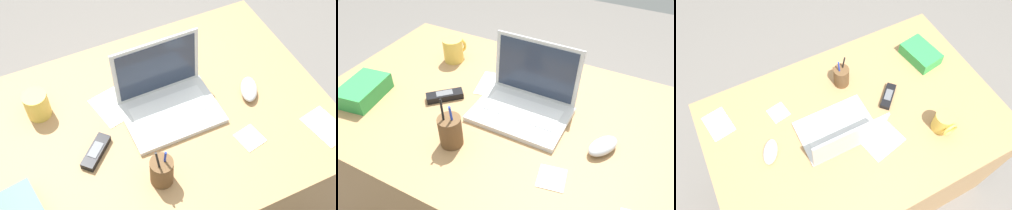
# 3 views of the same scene
# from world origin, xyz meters

# --- Properties ---
(desk) EXTENTS (1.31, 0.86, 0.73)m
(desk) POSITION_xyz_m (0.00, 0.00, 0.37)
(desk) COLOR #A87C4F
(desk) RESTS_ON ground
(laptop) EXTENTS (0.33, 0.26, 0.23)m
(laptop) POSITION_xyz_m (0.10, 0.04, 0.78)
(laptop) COLOR silver
(laptop) RESTS_ON desk
(computer_mouse) EXTENTS (0.10, 0.13, 0.04)m
(computer_mouse) POSITION_xyz_m (0.40, -0.03, 0.75)
(computer_mouse) COLOR silver
(computer_mouse) RESTS_ON desk
(coffee_mug_white) EXTENTS (0.08, 0.09, 0.10)m
(coffee_mug_white) POSITION_xyz_m (-0.31, 0.20, 0.78)
(coffee_mug_white) COLOR #E0BC4C
(coffee_mug_white) RESTS_ON desk
(cordless_phone) EXTENTS (0.13, 0.12, 0.03)m
(cordless_phone) POSITION_xyz_m (-0.19, -0.04, 0.74)
(cordless_phone) COLOR black
(cordless_phone) RESTS_ON desk
(pen_holder) EXTENTS (0.07, 0.07, 0.17)m
(pen_holder) POSITION_xyz_m (-0.03, -0.21, 0.79)
(pen_holder) COLOR brown
(pen_holder) RESTS_ON desk
(snack_bag) EXTENTS (0.15, 0.20, 0.06)m
(snack_bag) POSITION_xyz_m (-0.45, -0.17, 0.76)
(snack_bag) COLOR green
(snack_bag) RESTS_ON desk
(paper_note_near_laptop) EXTENTS (0.09, 0.10, 0.00)m
(paper_note_near_laptop) POSITION_xyz_m (0.30, -0.20, 0.73)
(paper_note_near_laptop) COLOR white
(paper_note_near_laptop) RESTS_ON desk
(paper_note_left) EXTENTS (0.19, 0.18, 0.00)m
(paper_note_left) POSITION_xyz_m (-0.05, 0.13, 0.73)
(paper_note_left) COLOR white
(paper_note_left) RESTS_ON desk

